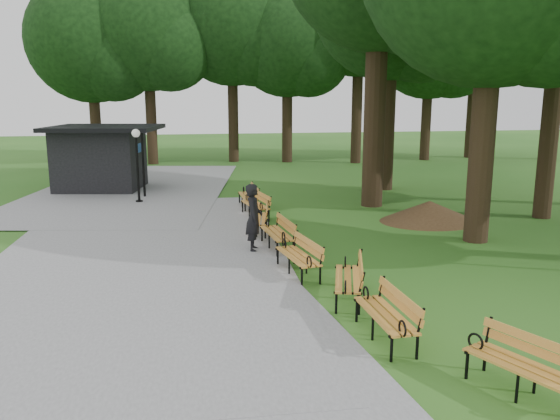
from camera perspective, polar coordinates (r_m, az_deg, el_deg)
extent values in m
plane|color=#2A631C|center=(12.68, 2.82, -7.60)|extent=(100.00, 100.00, 0.00)
cube|color=gray|center=(15.28, -14.63, -4.47)|extent=(12.00, 38.00, 0.06)
imported|color=black|center=(15.08, -2.70, -0.80)|extent=(0.54, 0.74, 1.85)
cylinder|color=black|center=(22.50, -14.32, 4.01)|extent=(0.10, 0.10, 2.64)
sphere|color=white|center=(22.36, -14.51, 7.60)|extent=(0.32, 0.32, 0.32)
cone|color=#47301C|center=(19.38, 14.99, -0.12)|extent=(2.79, 2.79, 0.70)
cylinder|color=black|center=(16.79, 20.13, 9.23)|extent=(0.70, 0.70, 7.34)
cylinder|color=black|center=(21.03, 25.99, 9.26)|extent=(0.60, 0.60, 7.43)
cylinder|color=black|center=(21.35, 9.70, 11.54)|extent=(0.80, 0.80, 8.38)
cylinder|color=black|center=(25.34, 10.85, 10.39)|extent=(0.76, 0.76, 7.40)
sphere|color=black|center=(25.64, 11.25, 20.25)|extent=(6.69, 6.69, 6.69)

